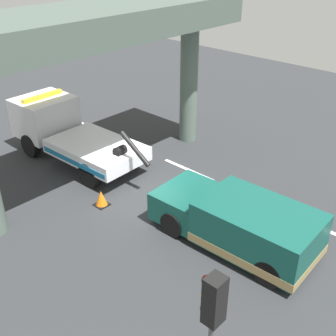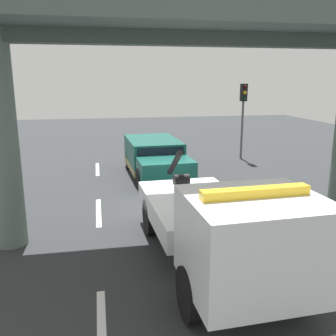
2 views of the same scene
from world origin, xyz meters
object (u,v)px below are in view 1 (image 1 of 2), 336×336
(traffic_cone_orange, at_px, (101,199))
(traffic_light_near, at_px, (211,328))
(towed_van_green, at_px, (241,224))
(tow_truck_white, at_px, (66,130))

(traffic_cone_orange, bearing_deg, traffic_light_near, 154.29)
(traffic_light_near, bearing_deg, towed_van_green, -61.88)
(tow_truck_white, height_order, towed_van_green, tow_truck_white)
(tow_truck_white, xyz_separation_m, traffic_cone_orange, (-4.05, 1.47, -0.93))
(towed_van_green, xyz_separation_m, traffic_light_near, (-2.76, 5.16, 2.14))
(towed_van_green, height_order, traffic_cone_orange, towed_van_green)
(tow_truck_white, bearing_deg, traffic_light_near, 156.23)
(tow_truck_white, height_order, traffic_light_near, traffic_light_near)
(traffic_light_near, bearing_deg, tow_truck_white, -23.77)
(towed_van_green, distance_m, traffic_cone_orange, 5.08)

